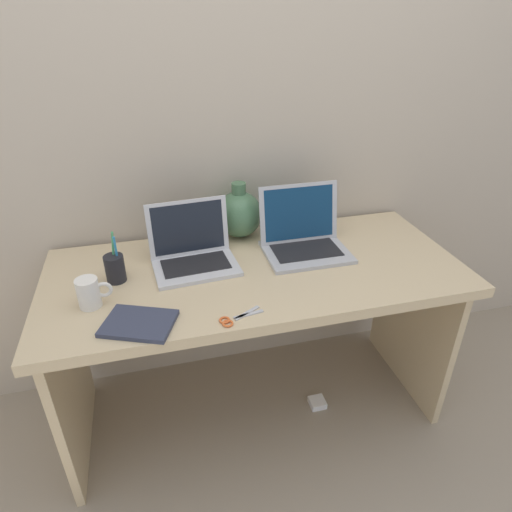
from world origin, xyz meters
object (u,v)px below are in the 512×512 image
object	(u,v)px
green_vase	(239,214)
pen_cup	(115,268)
coffee_mug	(90,293)
laptop_right	(303,234)
power_brick	(317,403)
notebook_stack	(139,323)
laptop_left	(192,248)
scissors	(234,319)

from	to	relation	value
green_vase	pen_cup	bearing A→B (deg)	-154.22
coffee_mug	laptop_right	bearing A→B (deg)	14.17
laptop_right	power_brick	bearing A→B (deg)	-72.03
coffee_mug	pen_cup	size ratio (longest dim) A/B	0.60
green_vase	notebook_stack	distance (m)	0.68
laptop_left	power_brick	xyz separation A→B (m)	(0.49, -0.16, -0.78)
green_vase	pen_cup	world-z (taller)	green_vase
coffee_mug	scissors	bearing A→B (deg)	-23.50
laptop_left	scissors	xyz separation A→B (m)	(0.08, -0.39, -0.06)
laptop_left	pen_cup	world-z (taller)	laptop_left
pen_cup	notebook_stack	bearing A→B (deg)	-76.11
coffee_mug	scissors	xyz separation A→B (m)	(0.43, -0.19, -0.05)
coffee_mug	pen_cup	bearing A→B (deg)	61.13
laptop_right	notebook_stack	xyz separation A→B (m)	(-0.65, -0.34, -0.06)
power_brick	scissors	bearing A→B (deg)	-151.91
laptop_right	scissors	bearing A→B (deg)	-133.03
notebook_stack	power_brick	world-z (taller)	notebook_stack
laptop_left	pen_cup	size ratio (longest dim) A/B	1.73
notebook_stack	pen_cup	world-z (taller)	pen_cup
laptop_left	green_vase	world-z (taller)	green_vase
scissors	notebook_stack	bearing A→B (deg)	170.98
coffee_mug	scissors	distance (m)	0.47
laptop_right	power_brick	distance (m)	0.80
coffee_mug	scissors	size ratio (longest dim) A/B	0.76
scissors	power_brick	size ratio (longest dim) A/B	2.10
green_vase	notebook_stack	world-z (taller)	green_vase
notebook_stack	coffee_mug	distance (m)	0.21
coffee_mug	power_brick	bearing A→B (deg)	2.33
laptop_left	coffee_mug	distance (m)	0.41
coffee_mug	power_brick	xyz separation A→B (m)	(0.85, 0.03, -0.77)
laptop_left	pen_cup	xyz separation A→B (m)	(-0.28, -0.06, -0.01)
pen_cup	power_brick	distance (m)	1.09
laptop_right	scissors	distance (m)	0.53
laptop_left	laptop_right	world-z (taller)	laptop_right
coffee_mug	power_brick	world-z (taller)	coffee_mug
laptop_right	green_vase	xyz separation A→B (m)	(-0.22, 0.18, 0.04)
green_vase	pen_cup	xyz separation A→B (m)	(-0.50, -0.24, -0.05)
laptop_right	pen_cup	distance (m)	0.72
laptop_left	pen_cup	distance (m)	0.29
notebook_stack	power_brick	distance (m)	1.03
power_brick	green_vase	bearing A→B (deg)	128.21
laptop_left	coffee_mug	world-z (taller)	laptop_left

